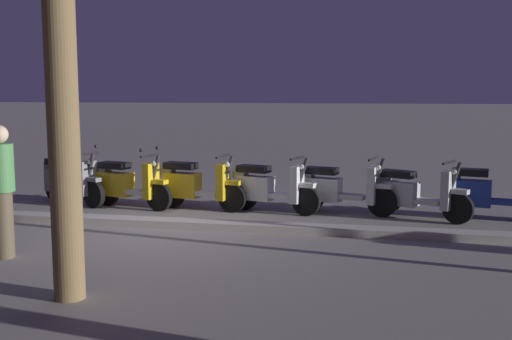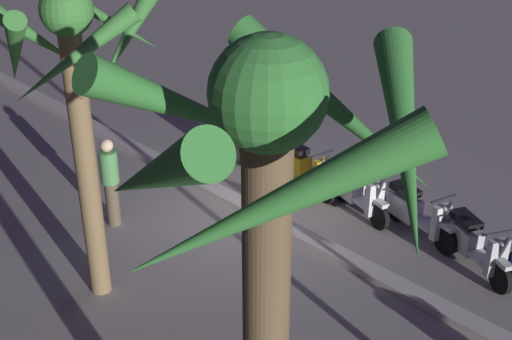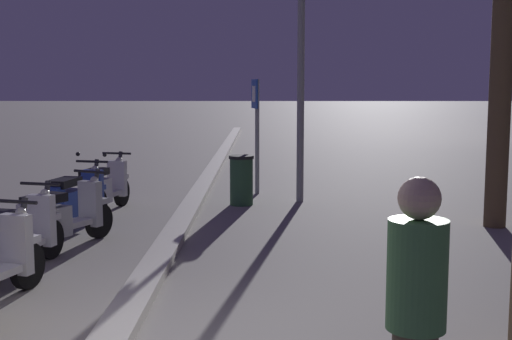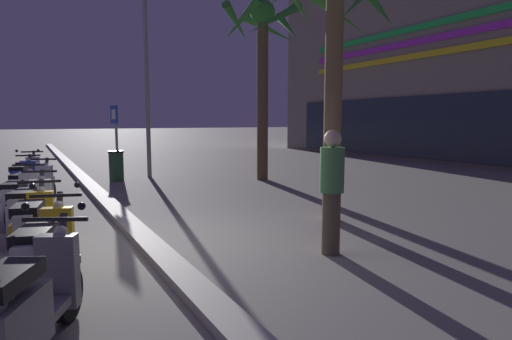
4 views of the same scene
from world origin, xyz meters
TOP-DOWN VIEW (x-y plane):
  - ground_plane at (0.00, 0.00)m, footprint 200.00×200.00m
  - curb_strip at (0.00, -0.17)m, footprint 60.00×0.36m
  - scooter_white_mid_rear at (-6.61, -1.69)m, footprint 1.79×0.70m
  - scooter_blue_far_back at (-5.21, -1.80)m, footprint 1.82×0.70m
  - scooter_silver_last_in_row at (-3.96, -1.65)m, footprint 1.66×0.95m
  - scooter_white_tail_end at (-2.64, -1.85)m, footprint 1.82×0.75m
  - scooter_white_mid_front at (-1.38, -1.69)m, footprint 1.72×0.77m
  - scooter_yellow_gap_after_mid at (-0.00, -1.67)m, footprint 1.76×0.65m
  - scooter_yellow_lead_nearest at (1.31, -1.59)m, footprint 1.71×0.76m
  - scooter_grey_second_in_line at (2.57, -1.76)m, footprint 1.62×0.91m
  - crossing_sign at (-8.87, 1.02)m, footprint 0.59×0.17m
  - palm_tree_near_sign at (-0.15, 3.34)m, footprint 2.61×2.49m
  - palm_tree_by_mall_entrance at (-5.55, 4.90)m, footprint 2.43×2.66m
  - pedestrian_strolling_near_curb at (1.50, 2.02)m, footprint 0.34×0.34m
  - litter_bin at (-7.51, 0.75)m, footprint 0.48×0.48m
  - street_lamp at (-7.91, 1.89)m, footprint 0.36×0.36m

SIDE VIEW (x-z plane):
  - ground_plane at x=0.00m, z-range 0.00..0.00m
  - curb_strip at x=0.00m, z-range 0.00..0.12m
  - scooter_silver_last_in_row at x=-3.96m, z-range -0.08..0.96m
  - scooter_white_tail_end at x=-2.64m, z-range -0.08..0.97m
  - scooter_white_mid_rear at x=-6.61m, z-range -0.07..0.97m
  - scooter_white_mid_front at x=-1.38m, z-range -0.07..0.97m
  - scooter_yellow_lead_nearest at x=1.31m, z-range -0.13..1.05m
  - scooter_blue_far_back at x=-5.21m, z-range -0.13..1.05m
  - scooter_yellow_gap_after_mid at x=0.00m, z-range -0.06..0.98m
  - scooter_grey_second_in_line at x=2.57m, z-range -0.12..1.05m
  - litter_bin at x=-7.51m, z-range 0.01..0.96m
  - pedestrian_strolling_near_curb at x=1.50m, z-range 0.05..1.81m
  - crossing_sign at x=-8.87m, z-range 0.30..2.70m
  - palm_tree_near_sign at x=-0.15m, z-range 1.22..6.15m
  - street_lamp at x=-7.91m, z-range 0.73..7.23m
  - palm_tree_by_mall_entrance at x=-5.55m, z-range 1.37..6.94m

